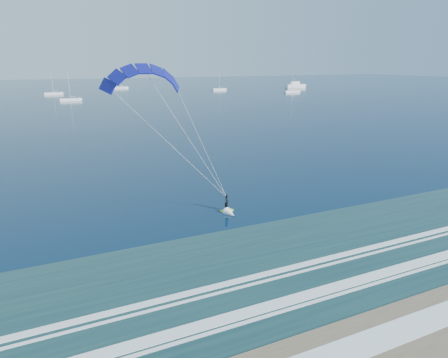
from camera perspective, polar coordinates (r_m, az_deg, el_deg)
ground at (r=27.18m, az=15.53°, el=-22.43°), size 900.00×900.00×0.00m
kitesurfer_rig at (r=40.88m, az=-5.10°, el=5.76°), size 15.78×5.69×17.76m
motor_yacht at (r=288.55m, az=10.12°, el=13.06°), size 14.92×3.98×6.18m
sailboat_2 at (r=239.63m, az=-23.19°, el=11.18°), size 9.31×2.40×12.48m
sailboat_3 at (r=196.54m, az=-21.08°, el=10.56°), size 9.19×2.40×12.69m
sailboat_4 at (r=282.11m, az=-14.54°, el=12.54°), size 9.50×2.40×12.81m
sailboat_5 at (r=255.53m, az=-0.68°, el=12.70°), size 8.96×2.40×12.20m
sailboat_6 at (r=239.07m, az=9.69°, el=12.23°), size 9.83×2.40×13.16m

